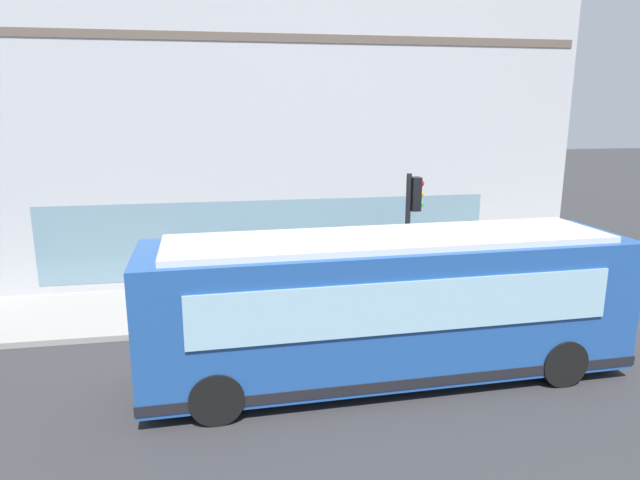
% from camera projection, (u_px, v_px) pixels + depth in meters
% --- Properties ---
extents(ground, '(120.00, 120.00, 0.00)m').
position_uv_depth(ground, '(301.00, 376.00, 12.05)').
color(ground, '#2D2D30').
extents(sidewalk_curb, '(3.69, 40.00, 0.15)m').
position_uv_depth(sidewalk_curb, '(279.00, 303.00, 16.29)').
color(sidewalk_curb, gray).
rests_on(sidewalk_curb, ground).
extents(building_corner, '(8.45, 19.89, 13.78)m').
position_uv_depth(building_corner, '(258.00, 71.00, 20.52)').
color(building_corner, '#A8A8AD').
rests_on(building_corner, ground).
extents(city_bus_nearside, '(2.84, 10.11, 3.07)m').
position_uv_depth(city_bus_nearside, '(387.00, 307.00, 11.72)').
color(city_bus_nearside, '#1E478C').
rests_on(city_bus_nearside, ground).
extents(traffic_light_near_corner, '(0.32, 0.49, 3.75)m').
position_uv_depth(traffic_light_near_corner, '(412.00, 216.00, 15.10)').
color(traffic_light_near_corner, black).
rests_on(traffic_light_near_corner, sidewalk_curb).
extents(fire_hydrant, '(0.35, 0.35, 0.74)m').
position_uv_depth(fire_hydrant, '(496.00, 282.00, 16.84)').
color(fire_hydrant, red).
rests_on(fire_hydrant, sidewalk_curb).
extents(pedestrian_walking_along_curb, '(0.32, 0.32, 1.79)m').
position_uv_depth(pedestrian_walking_along_curb, '(376.00, 250.00, 17.80)').
color(pedestrian_walking_along_curb, '#3359A5').
rests_on(pedestrian_walking_along_curb, sidewalk_curb).
extents(pedestrian_near_hydrant, '(0.32, 0.32, 1.58)m').
position_uv_depth(pedestrian_near_hydrant, '(222.00, 270.00, 16.13)').
color(pedestrian_near_hydrant, black).
rests_on(pedestrian_near_hydrant, sidewalk_curb).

